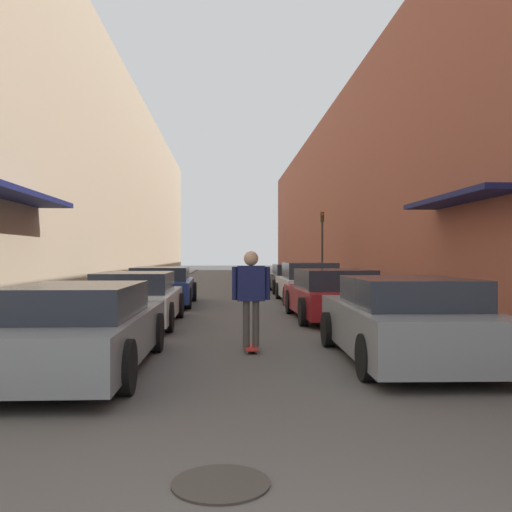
{
  "coord_description": "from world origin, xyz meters",
  "views": [
    {
      "loc": [
        -0.39,
        -2.22,
        1.62
      ],
      "look_at": [
        0.34,
        11.76,
        1.6
      ],
      "focal_mm": 40.0,
      "sensor_mm": 36.0,
      "label": 1
    }
  ],
  "objects_px": {
    "parked_car_left_1": "(136,299)",
    "traffic_light": "(322,241)",
    "parked_car_right_1": "(333,295)",
    "manhole_cover": "(221,484)",
    "parked_car_left_0": "(80,328)",
    "parked_car_right_3": "(292,279)",
    "skateboarder": "(251,290)",
    "parked_car_right_0": "(405,320)",
    "parked_car_left_2": "(162,286)",
    "parked_car_right_2": "(308,283)"
  },
  "relations": [
    {
      "from": "parked_car_left_1",
      "to": "traffic_light",
      "type": "height_order",
      "value": "traffic_light"
    },
    {
      "from": "parked_car_right_1",
      "to": "manhole_cover",
      "type": "bearing_deg",
      "value": -104.91
    },
    {
      "from": "parked_car_left_0",
      "to": "parked_car_right_1",
      "type": "distance_m",
      "value": 7.79
    },
    {
      "from": "manhole_cover",
      "to": "parked_car_left_1",
      "type": "bearing_deg",
      "value": 102.38
    },
    {
      "from": "parked_car_right_1",
      "to": "parked_car_right_3",
      "type": "height_order",
      "value": "parked_car_right_1"
    },
    {
      "from": "parked_car_left_0",
      "to": "manhole_cover",
      "type": "xyz_separation_m",
      "value": [
        1.99,
        -4.05,
        -0.59
      ]
    },
    {
      "from": "parked_car_left_1",
      "to": "skateboarder",
      "type": "xyz_separation_m",
      "value": [
        2.52,
        -3.78,
        0.44
      ]
    },
    {
      "from": "parked_car_left_0",
      "to": "parked_car_right_0",
      "type": "height_order",
      "value": "parked_car_right_0"
    },
    {
      "from": "parked_car_left_0",
      "to": "skateboarder",
      "type": "xyz_separation_m",
      "value": [
        2.46,
        1.54,
        0.44
      ]
    },
    {
      "from": "parked_car_left_0",
      "to": "parked_car_right_3",
      "type": "distance_m",
      "value": 17.36
    },
    {
      "from": "parked_car_left_0",
      "to": "manhole_cover",
      "type": "distance_m",
      "value": 4.56
    },
    {
      "from": "parked_car_left_1",
      "to": "parked_car_right_3",
      "type": "relative_size",
      "value": 1.08
    },
    {
      "from": "parked_car_right_1",
      "to": "parked_car_right_3",
      "type": "xyz_separation_m",
      "value": [
        0.18,
        10.46,
        -0.02
      ]
    },
    {
      "from": "parked_car_left_2",
      "to": "parked_car_right_3",
      "type": "bearing_deg",
      "value": 50.61
    },
    {
      "from": "parked_car_left_1",
      "to": "parked_car_left_2",
      "type": "bearing_deg",
      "value": 89.96
    },
    {
      "from": "parked_car_right_0",
      "to": "parked_car_right_1",
      "type": "xyz_separation_m",
      "value": [
        -0.04,
        5.7,
        -0.01
      ]
    },
    {
      "from": "parked_car_left_0",
      "to": "parked_car_left_1",
      "type": "bearing_deg",
      "value": 90.68
    },
    {
      "from": "traffic_light",
      "to": "parked_car_left_2",
      "type": "bearing_deg",
      "value": -132.8
    },
    {
      "from": "parked_car_left_1",
      "to": "parked_car_right_1",
      "type": "distance_m",
      "value": 4.86
    },
    {
      "from": "parked_car_left_1",
      "to": "parked_car_right_3",
      "type": "xyz_separation_m",
      "value": [
        4.97,
        11.33,
        -0.0
      ]
    },
    {
      "from": "parked_car_left_1",
      "to": "parked_car_right_0",
      "type": "bearing_deg",
      "value": -45.06
    },
    {
      "from": "parked_car_left_2",
      "to": "manhole_cover",
      "type": "relative_size",
      "value": 6.79
    },
    {
      "from": "parked_car_left_2",
      "to": "traffic_light",
      "type": "relative_size",
      "value": 1.37
    },
    {
      "from": "parked_car_left_0",
      "to": "parked_car_right_1",
      "type": "bearing_deg",
      "value": 52.66
    },
    {
      "from": "parked_car_left_0",
      "to": "parked_car_right_3",
      "type": "xyz_separation_m",
      "value": [
        4.91,
        16.65,
        -0.0
      ]
    },
    {
      "from": "parked_car_left_2",
      "to": "parked_car_right_0",
      "type": "relative_size",
      "value": 1.06
    },
    {
      "from": "parked_car_right_2",
      "to": "skateboarder",
      "type": "distance_m",
      "value": 10.31
    },
    {
      "from": "traffic_light",
      "to": "skateboarder",
      "type": "bearing_deg",
      "value": -103.8
    },
    {
      "from": "parked_car_left_2",
      "to": "parked_car_right_1",
      "type": "xyz_separation_m",
      "value": [
        4.78,
        -4.41,
        0.0
      ]
    },
    {
      "from": "traffic_light",
      "to": "parked_car_right_3",
      "type": "bearing_deg",
      "value": -148.21
    },
    {
      "from": "parked_car_left_1",
      "to": "parked_car_right_2",
      "type": "relative_size",
      "value": 1.0
    },
    {
      "from": "parked_car_right_1",
      "to": "manhole_cover",
      "type": "xyz_separation_m",
      "value": [
        -2.73,
        -10.25,
        -0.61
      ]
    },
    {
      "from": "parked_car_left_1",
      "to": "parked_car_left_2",
      "type": "xyz_separation_m",
      "value": [
        0.0,
        5.28,
        0.02
      ]
    },
    {
      "from": "parked_car_right_2",
      "to": "manhole_cover",
      "type": "xyz_separation_m",
      "value": [
        -2.89,
        -15.6,
        -0.64
      ]
    },
    {
      "from": "parked_car_left_0",
      "to": "traffic_light",
      "type": "height_order",
      "value": "traffic_light"
    },
    {
      "from": "parked_car_right_2",
      "to": "skateboarder",
      "type": "relative_size",
      "value": 2.69
    },
    {
      "from": "parked_car_left_2",
      "to": "traffic_light",
      "type": "distance_m",
      "value": 9.64
    },
    {
      "from": "parked_car_left_2",
      "to": "manhole_cover",
      "type": "height_order",
      "value": "parked_car_left_2"
    },
    {
      "from": "parked_car_right_3",
      "to": "manhole_cover",
      "type": "xyz_separation_m",
      "value": [
        -2.91,
        -20.71,
        -0.59
      ]
    },
    {
      "from": "parked_car_left_1",
      "to": "parked_car_right_2",
      "type": "height_order",
      "value": "parked_car_right_2"
    },
    {
      "from": "parked_car_left_2",
      "to": "parked_car_right_3",
      "type": "relative_size",
      "value": 1.13
    },
    {
      "from": "parked_car_left_1",
      "to": "traffic_light",
      "type": "xyz_separation_m",
      "value": [
        6.46,
        12.25,
        1.66
      ]
    },
    {
      "from": "parked_car_left_1",
      "to": "parked_car_right_1",
      "type": "relative_size",
      "value": 1.01
    },
    {
      "from": "parked_car_right_3",
      "to": "traffic_light",
      "type": "relative_size",
      "value": 1.21
    },
    {
      "from": "parked_car_left_2",
      "to": "parked_car_left_1",
      "type": "bearing_deg",
      "value": -90.04
    },
    {
      "from": "parked_car_left_2",
      "to": "parked_car_right_3",
      "type": "height_order",
      "value": "parked_car_left_2"
    },
    {
      "from": "parked_car_left_2",
      "to": "parked_car_right_2",
      "type": "xyz_separation_m",
      "value": [
        4.95,
        0.94,
        0.04
      ]
    },
    {
      "from": "parked_car_right_0",
      "to": "parked_car_right_2",
      "type": "bearing_deg",
      "value": 89.32
    },
    {
      "from": "parked_car_right_0",
      "to": "skateboarder",
      "type": "distance_m",
      "value": 2.56
    },
    {
      "from": "skateboarder",
      "to": "parked_car_left_0",
      "type": "bearing_deg",
      "value": -147.96
    }
  ]
}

